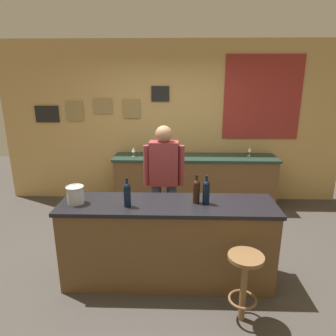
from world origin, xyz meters
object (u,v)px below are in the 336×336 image
(wine_glass_a, at_px, (133,150))
(coffee_mug, at_px, (168,153))
(bartender, at_px, (164,179))
(wine_glass_b, at_px, (146,150))
(wine_bottle_a, at_px, (127,194))
(wine_bottle_b, at_px, (196,191))
(ice_bucket, at_px, (75,194))
(wine_glass_c, at_px, (250,150))
(bar_stool, at_px, (244,277))
(wine_bottle_c, at_px, (206,191))

(wine_glass_a, bearing_deg, coffee_mug, 3.73)
(bartender, bearing_deg, coffee_mug, 89.40)
(wine_glass_a, bearing_deg, wine_glass_b, 7.50)
(bartender, height_order, wine_bottle_a, bartender)
(wine_bottle_a, distance_m, wine_glass_a, 2.13)
(wine_bottle_a, xyz_separation_m, coffee_mug, (0.35, 2.16, -0.11))
(wine_bottle_b, xyz_separation_m, ice_bucket, (-1.26, -0.05, -0.04))
(wine_glass_b, xyz_separation_m, coffee_mug, (0.38, 0.01, -0.06))
(wine_bottle_b, xyz_separation_m, wine_glass_b, (-0.74, 2.03, -0.05))
(wine_bottle_a, bearing_deg, wine_bottle_b, 9.40)
(wine_glass_b, relative_size, wine_glass_c, 1.00)
(bartender, bearing_deg, wine_glass_b, 105.80)
(bar_stool, xyz_separation_m, wine_glass_a, (-1.35, 2.60, 0.55))
(wine_bottle_c, bearing_deg, wine_bottle_b, 170.20)
(wine_bottle_a, relative_size, wine_glass_c, 1.97)
(wine_glass_b, bearing_deg, wine_glass_c, 2.22)
(bartender, distance_m, wine_bottle_c, 0.90)
(bar_stool, bearing_deg, ice_bucket, 161.68)
(wine_bottle_b, bearing_deg, bar_stool, -55.61)
(wine_bottle_c, bearing_deg, wine_bottle_a, -172.98)
(wine_glass_a, bearing_deg, wine_bottle_a, -83.68)
(ice_bucket, bearing_deg, wine_glass_b, 75.95)
(wine_glass_c, bearing_deg, bartender, -135.71)
(wine_glass_a, relative_size, wine_glass_b, 1.00)
(wine_bottle_b, xyz_separation_m, wine_glass_a, (-0.94, 2.00, -0.05))
(wine_bottle_c, bearing_deg, bar_stool, -61.98)
(wine_bottle_a, relative_size, wine_bottle_b, 1.00)
(wine_bottle_c, height_order, wine_glass_b, wine_bottle_c)
(wine_glass_b, bearing_deg, wine_glass_a, -172.50)
(wine_bottle_a, bearing_deg, wine_glass_b, 90.87)
(wine_bottle_a, relative_size, wine_glass_a, 1.97)
(coffee_mug, bearing_deg, wine_bottle_c, -77.49)
(wine_bottle_c, distance_m, ice_bucket, 1.36)
(wine_bottle_a, distance_m, wine_bottle_b, 0.71)
(bartender, distance_m, wine_bottle_a, 0.92)
(bar_stool, distance_m, coffee_mug, 2.79)
(bartender, relative_size, wine_bottle_a, 5.29)
(wine_bottle_b, bearing_deg, wine_bottle_a, -170.60)
(wine_bottle_a, xyz_separation_m, ice_bucket, (-0.55, 0.07, -0.04))
(wine_glass_c, bearing_deg, ice_bucket, -136.73)
(wine_bottle_c, xyz_separation_m, ice_bucket, (-1.36, -0.03, -0.04))
(coffee_mug, bearing_deg, wine_glass_a, -176.27)
(wine_bottle_a, bearing_deg, bartender, 68.67)
(wine_bottle_a, relative_size, wine_bottle_c, 1.00)
(wine_glass_b, bearing_deg, coffee_mug, 1.71)
(coffee_mug, bearing_deg, wine_glass_c, 2.35)
(bar_stool, distance_m, wine_glass_c, 2.82)
(bartender, distance_m, bar_stool, 1.62)
(wine_bottle_b, height_order, wine_glass_c, wine_bottle_b)
(ice_bucket, bearing_deg, bartender, 41.59)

